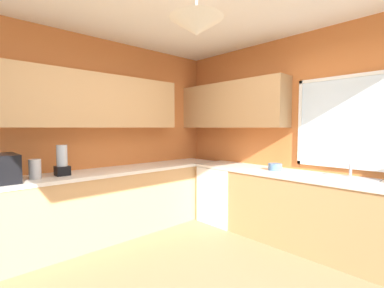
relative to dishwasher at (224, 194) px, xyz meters
The scene contains 8 objects.
room_shell 1.81m from the dishwasher, 77.87° to the right, with size 4.22×4.06×2.74m.
counter_run_left 1.76m from the dishwasher, 112.03° to the right, with size 0.65×3.67×0.89m.
counter_run_back 1.29m from the dishwasher, ahead, with size 3.31×0.65×0.89m.
dishwasher is the anchor object (origin of this frame).
kettle 2.58m from the dishwasher, 104.72° to the right, with size 0.12×0.12×0.22m, color #B7B7BC.
sink_assembly 1.76m from the dishwasher, ahead, with size 0.58×0.40×0.19m.
bowl 0.99m from the dishwasher, ahead, with size 0.18×0.18×0.09m, color #4C7099.
blender_appliance 2.33m from the dishwasher, 107.08° to the right, with size 0.15×0.15×0.36m.
Camera 1 is at (1.61, -1.54, 1.45)m, focal length 25.28 mm.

